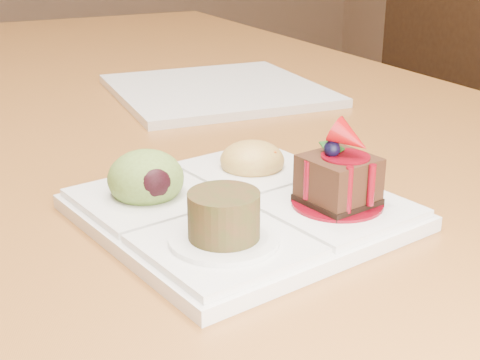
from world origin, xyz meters
name	(u,v)px	position (x,y,z in m)	size (l,w,h in m)	color
dining_table	(122,150)	(0.00, 0.00, 0.68)	(1.00, 1.80, 0.75)	#915B25
chair_right	(394,135)	(0.73, 0.29, 0.52)	(0.46, 0.46, 0.92)	black
sampler_plate	(236,198)	(-0.02, -0.41, 0.77)	(0.27, 0.27, 0.09)	silver
second_plate	(217,90)	(0.14, -0.01, 0.76)	(0.28, 0.28, 0.01)	silver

